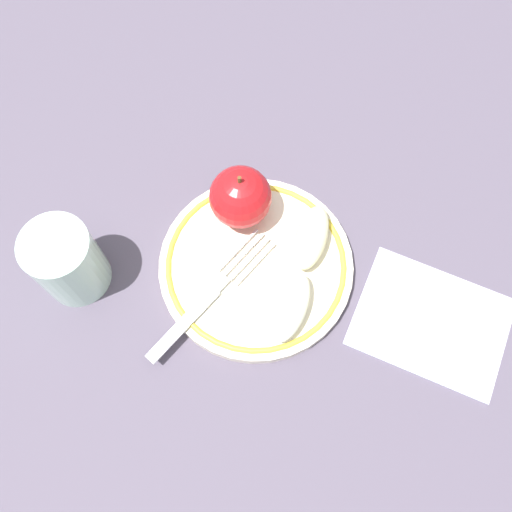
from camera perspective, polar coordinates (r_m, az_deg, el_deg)
The scene contains 8 objects.
ground_plane at distance 0.59m, azimuth 0.88°, elevation -3.00°, with size 2.00×2.00×0.00m, color #4F4656.
plate at distance 0.59m, azimuth -0.00°, elevation -0.99°, with size 0.20×0.20×0.02m.
apple_red_whole at distance 0.58m, azimuth -1.57°, elevation 5.90°, with size 0.06×0.06×0.07m.
apple_slice_front at distance 0.56m, azimuth 3.46°, elevation -5.15°, with size 0.07×0.03×0.02m, color #EAEECA.
apple_slice_back at distance 0.59m, azimuth 5.55°, elevation 1.87°, with size 0.07×0.03×0.02m, color beige.
fork at distance 0.57m, azimuth -4.96°, elevation -4.36°, with size 0.17×0.06×0.00m.
drinking_glass at distance 0.59m, azimuth -18.39°, elevation -0.53°, with size 0.07×0.07×0.09m, color silver.
napkin_folded at distance 0.61m, azimuth 17.15°, elevation -6.29°, with size 0.11×0.15×0.01m, color silver.
Camera 1 is at (0.18, 0.07, 0.56)m, focal length 40.00 mm.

